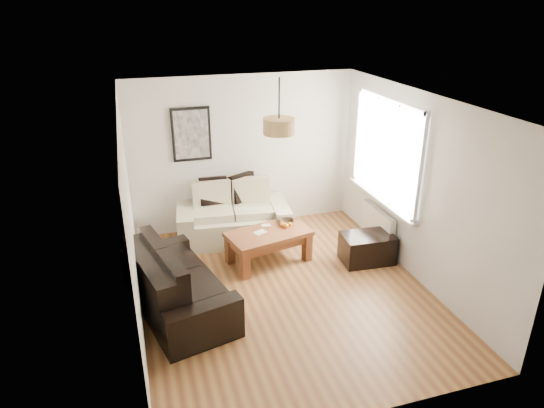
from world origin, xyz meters
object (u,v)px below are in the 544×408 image
object	(u,v)px
sofa_leather	(177,280)
ottoman	(367,248)
loveseat_cream	(233,213)
coffee_table	(269,247)

from	to	relation	value
sofa_leather	ottoman	world-z (taller)	sofa_leather
loveseat_cream	ottoman	world-z (taller)	loveseat_cream
coffee_table	ottoman	bearing A→B (deg)	-16.71
sofa_leather	ottoman	size ratio (longest dim) A/B	2.47
ottoman	sofa_leather	bearing A→B (deg)	-172.37
coffee_table	ottoman	size ratio (longest dim) A/B	1.57
loveseat_cream	ottoman	xyz separation A→B (m)	(1.76, -1.37, -0.23)
loveseat_cream	sofa_leather	world-z (taller)	loveseat_cream
sofa_leather	ottoman	bearing A→B (deg)	-96.02
loveseat_cream	ottoman	bearing A→B (deg)	-31.09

